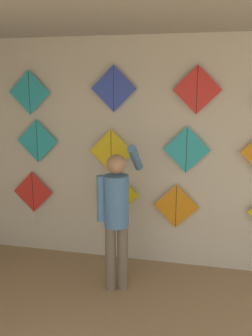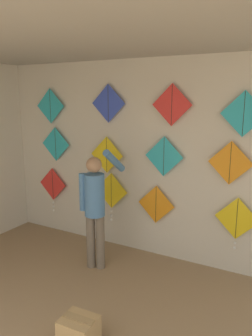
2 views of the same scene
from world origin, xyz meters
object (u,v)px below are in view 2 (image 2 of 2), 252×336
(kite_6, at_px, (164,156))
(kite_11, at_px, (244,114))
(shopkeeper, at_px, (95,203))
(kite_5, at_px, (107,155))
(kite_1, at_px, (111,193))
(kite_2, at_px, (156,204))
(kite_4, at_px, (56,144))
(kite_8, at_px, (50,106))
(kite_3, at_px, (237,220))
(kite_10, at_px, (172,105))
(kite_7, at_px, (230,163))
(cardboard_box, at_px, (79,334))
(kite_9, at_px, (108,103))
(kite_0, at_px, (53,186))

(kite_6, height_order, kite_11, kite_11)
(shopkeeper, distance_m, kite_5, 0.89)
(kite_1, bearing_deg, kite_2, 0.08)
(kite_2, bearing_deg, kite_4, 180.00)
(kite_8, xyz_separation_m, kite_11, (2.97, 0.00, -0.05))
(kite_3, xyz_separation_m, kite_5, (-1.93, 0.00, 0.68))
(kite_10, height_order, kite_11, kite_10)
(kite_6, relative_size, kite_7, 1.00)
(kite_4, xyz_separation_m, kite_11, (2.90, 0.00, 0.56))
(kite_1, relative_size, kite_2, 1.38)
(cardboard_box, relative_size, kite_6, 0.60)
(kite_6, xyz_separation_m, kite_10, (0.09, 0.00, 0.69))
(cardboard_box, xyz_separation_m, kite_9, (-0.91, 2.02, 2.03))
(kite_1, xyz_separation_m, kite_6, (0.84, 0.00, 0.64))
(kite_4, distance_m, kite_7, 2.79)
(kite_5, height_order, kite_9, kite_9)
(cardboard_box, bearing_deg, kite_9, 114.20)
(kite_2, distance_m, kite_10, 1.41)
(kite_2, height_order, kite_10, kite_10)
(kite_0, relative_size, kite_8, 1.38)
(kite_1, height_order, kite_4, kite_4)
(cardboard_box, relative_size, kite_8, 0.60)
(cardboard_box, height_order, kite_4, kite_4)
(shopkeeper, xyz_separation_m, kite_4, (-1.23, 0.68, 0.61))
(kite_3, height_order, kite_9, kite_9)
(shopkeeper, height_order, kite_8, kite_8)
(kite_1, distance_m, kite_11, 2.22)
(kite_2, height_order, kite_6, kite_6)
(kite_0, relative_size, kite_5, 1.38)
(kite_2, relative_size, kite_9, 1.00)
(kite_7, height_order, kite_8, kite_8)
(kite_8, distance_m, kite_9, 1.09)
(kite_10, bearing_deg, kite_0, -179.97)
(shopkeeper, bearing_deg, kite_6, 28.14)
(cardboard_box, bearing_deg, kite_6, 90.69)
(kite_6, bearing_deg, shopkeeper, -134.65)
(kite_0, bearing_deg, kite_2, 0.03)
(kite_2, xyz_separation_m, kite_11, (1.10, 0.00, 1.30))
(kite_2, relative_size, kite_8, 1.00)
(kite_0, distance_m, kite_4, 0.74)
(kite_0, bearing_deg, kite_6, 0.03)
(kite_2, distance_m, kite_9, 1.61)
(kite_5, bearing_deg, cardboard_box, -64.92)
(kite_3, xyz_separation_m, kite_9, (-1.89, 0.00, 1.44))
(kite_9, bearing_deg, kite_0, -179.95)
(shopkeeper, xyz_separation_m, cardboard_box, (0.70, -1.33, -0.76))
(kite_6, distance_m, kite_11, 1.16)
(shopkeeper, bearing_deg, kite_10, 24.44)
(kite_3, xyz_separation_m, kite_10, (-0.92, 0.00, 1.43))
(kite_7, bearing_deg, kite_8, 180.00)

